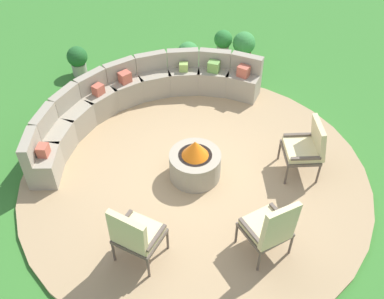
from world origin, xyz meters
The scene contains 11 objects.
ground_plane centered at (0.00, 0.00, 0.00)m, with size 24.00×24.00×0.00m, color #387A2D.
patio_circle centered at (0.00, 0.00, 0.03)m, with size 5.66×5.66×0.06m, color tan.
fire_pit centered at (0.00, 0.00, 0.35)m, with size 0.83×0.83×0.73m.
curved_stone_bench centered at (-0.64, 1.85, 0.39)m, with size 4.47×2.43×0.83m.
lounge_chair_front_left centered at (-1.15, -1.35, 0.62)m, with size 0.80×0.80×1.08m.
lounge_chair_front_right centered at (0.59, -1.67, 0.61)m, with size 0.71×0.71×1.08m.
lounge_chair_back_left centered at (1.74, -0.32, 0.59)m, with size 0.68×0.70×0.99m.
potted_plant_0 centered at (1.54, 3.48, 0.37)m, with size 0.40×0.40×0.65m.
potted_plant_1 centered at (0.68, 3.21, 0.34)m, with size 0.46×0.46×0.62m.
potted_plant_2 centered at (-1.62, 3.57, 0.36)m, with size 0.43×0.43×0.64m.
potted_plant_3 centered at (1.94, 3.24, 0.37)m, with size 0.49×0.49×0.68m.
Camera 1 is at (-1.28, -4.86, 5.33)m, focal length 41.50 mm.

